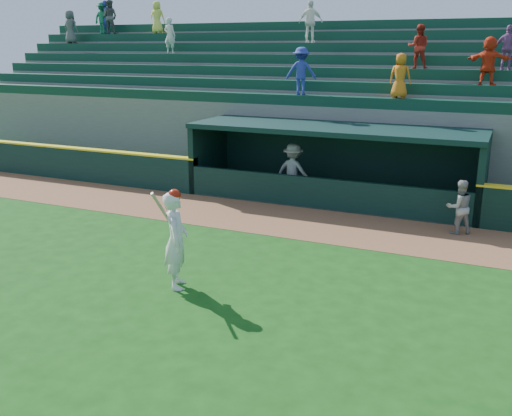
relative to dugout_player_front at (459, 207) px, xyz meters
name	(u,v)px	position (x,y,z in m)	size (l,w,h in m)	color
ground	(225,285)	(-4.17, -5.73, -0.75)	(120.00, 120.00, 0.00)	#144511
warning_track	(303,223)	(-4.17, -0.83, -0.74)	(40.00, 3.00, 0.01)	brown
field_wall_left	(27,159)	(-16.42, 0.82, -0.15)	(15.50, 0.30, 1.20)	black
wall_stripe_left	(25,144)	(-16.42, 0.82, 0.48)	(15.50, 0.32, 0.06)	yellow
dugout_player_front	(459,207)	(0.00, 0.00, 0.00)	(0.73, 0.57, 1.49)	#9A9995
dugout_player_inside	(293,171)	(-5.44, 1.69, 0.18)	(1.20, 0.69, 1.86)	#A9A9A4
dugout	(335,158)	(-4.17, 2.28, 0.61)	(9.40, 2.80, 2.46)	slate
stands	(369,112)	(-4.19, 6.84, 1.66)	(34.50, 6.35, 7.10)	slate
batter_at_plate	(176,239)	(-5.05, -6.22, 0.32)	(0.79, 0.93, 2.15)	white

